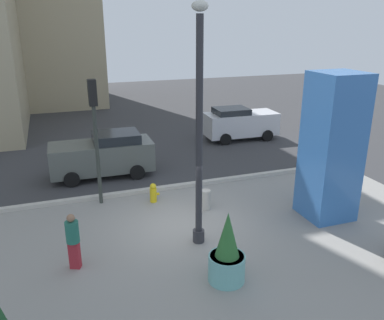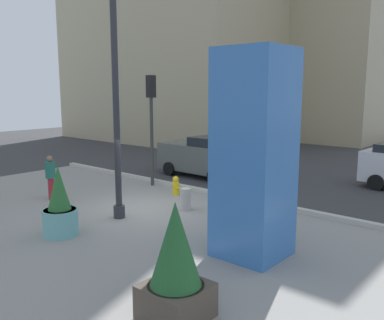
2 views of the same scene
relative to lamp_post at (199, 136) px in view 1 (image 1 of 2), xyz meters
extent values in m
plane|color=#38383A|center=(-0.13, 5.11, -3.40)|extent=(60.00, 60.00, 0.00)
cube|color=gray|center=(-0.13, -0.89, -3.40)|extent=(18.00, 10.00, 0.02)
cube|color=#B7B2A8|center=(-0.13, 4.23, -3.32)|extent=(18.00, 0.24, 0.16)
cylinder|color=#2D2D33|center=(0.00, 0.00, -3.20)|extent=(0.36, 0.36, 0.40)
cylinder|color=#2D2D33|center=(0.00, 0.00, -0.08)|extent=(0.20, 0.20, 6.64)
ellipsoid|color=silver|center=(0.00, 0.00, 3.43)|extent=(0.44, 0.44, 0.28)
cube|color=#3870BC|center=(4.79, 0.22, -0.92)|extent=(1.55, 1.55, 4.96)
cylinder|color=#6BB2B2|center=(0.01, -2.08, -3.02)|extent=(0.96, 0.96, 0.75)
cylinder|color=#382819|center=(0.01, -2.08, -2.67)|extent=(0.88, 0.88, 0.04)
cone|color=#2D6B33|center=(0.01, -2.08, -2.03)|extent=(0.63, 0.63, 1.23)
cylinder|color=gold|center=(-0.60, 3.27, -3.12)|extent=(0.26, 0.26, 0.55)
sphere|color=gold|center=(-0.60, 3.27, -2.77)|extent=(0.24, 0.24, 0.24)
cylinder|color=gold|center=(-0.43, 3.27, -3.09)|extent=(0.12, 0.10, 0.10)
cylinder|color=#B2ADA3|center=(1.02, 2.02, -3.02)|extent=(0.36, 0.36, 0.75)
cylinder|color=#333833|center=(-2.47, 3.83, -1.55)|extent=(0.14, 0.14, 3.69)
cube|color=black|center=(-2.47, 3.83, 0.75)|extent=(0.28, 0.32, 0.90)
sphere|color=green|center=(-2.47, 4.00, 1.02)|extent=(0.18, 0.18, 0.18)
cube|color=silver|center=(6.28, 9.97, -2.50)|extent=(4.18, 1.87, 1.25)
cube|color=#1E2328|center=(5.66, 9.99, -1.72)|extent=(1.91, 1.58, 0.33)
cylinder|color=black|center=(7.59, 10.78, -3.08)|extent=(0.65, 0.24, 0.64)
cylinder|color=black|center=(7.53, 9.06, -3.08)|extent=(0.65, 0.24, 0.64)
cylinder|color=black|center=(5.03, 10.87, -3.08)|extent=(0.65, 0.24, 0.64)
cylinder|color=black|center=(4.97, 9.15, -3.08)|extent=(0.65, 0.24, 0.64)
cube|color=#565B56|center=(-2.02, 6.70, -2.51)|extent=(4.41, 1.92, 1.23)
cube|color=#1E2328|center=(-1.36, 6.68, -1.70)|extent=(2.00, 1.64, 0.40)
cylinder|color=black|center=(-3.39, 5.82, -3.08)|extent=(0.64, 0.23, 0.64)
cylinder|color=black|center=(-3.35, 7.63, -3.08)|extent=(0.64, 0.23, 0.64)
cylinder|color=black|center=(-0.68, 5.76, -3.08)|extent=(0.64, 0.23, 0.64)
cylinder|color=black|center=(-0.64, 7.57, -3.08)|extent=(0.64, 0.23, 0.64)
cube|color=maroon|center=(-3.68, -0.17, -2.99)|extent=(0.34, 0.30, 0.81)
cylinder|color=#236656|center=(-3.68, -0.17, -2.28)|extent=(0.47, 0.47, 0.61)
sphere|color=#8C664C|center=(-3.68, -0.17, -1.87)|extent=(0.22, 0.22, 0.22)
camera|label=1|loc=(-3.82, -10.19, 3.05)|focal=37.46mm
camera|label=2|loc=(9.98, -8.06, 0.61)|focal=38.73mm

